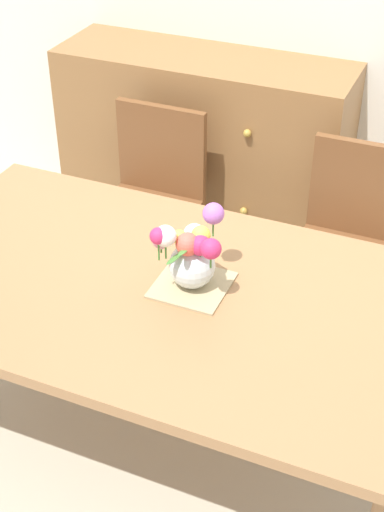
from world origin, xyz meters
The scene contains 7 objects.
ground_plane centered at (0.00, 0.00, 0.00)m, with size 12.00×12.00×0.00m, color #B7AD99.
dining_table centered at (0.00, 0.00, 0.67)m, with size 1.83×1.04×0.74m.
chair_left centered at (-0.45, 0.86, 0.52)m, with size 0.42×0.42×0.90m.
chair_right centered at (0.45, 0.86, 0.52)m, with size 0.42×0.42×0.90m.
dresser centered at (-0.39, 1.33, 0.50)m, with size 1.40×0.47×1.00m.
placemat centered at (0.09, 0.04, 0.75)m, with size 0.23×0.23×0.01m, color tan.
flower_vase centered at (0.09, 0.04, 0.88)m, with size 0.23×0.25×0.25m.
Camera 1 is at (0.84, -1.71, 2.22)m, focal length 51.99 mm.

